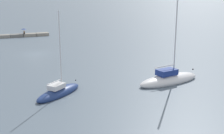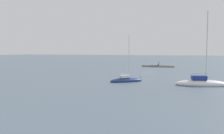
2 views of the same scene
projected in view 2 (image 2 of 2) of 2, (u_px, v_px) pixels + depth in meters
The scene contains 6 objects.
ground_plane at pixel (148, 72), 62.56m from camera, with size 500.00×500.00×0.00m, color slate.
seawall_pier at pixel (158, 66), 81.74m from camera, with size 11.56×1.88×0.69m.
person_seated_brown_left at pixel (159, 64), 81.41m from camera, with size 0.43×0.63×0.73m.
umbrella_open_navy at pixel (159, 62), 81.59m from camera, with size 1.27×1.27×1.28m.
sailboat_navy_near at pixel (126, 80), 42.31m from camera, with size 6.19×5.39×9.12m.
sailboat_white_far at pixel (201, 83), 37.49m from camera, with size 8.82×3.91×12.83m.
Camera 2 is at (-10.69, 62.22, 5.81)m, focal length 35.95 mm.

